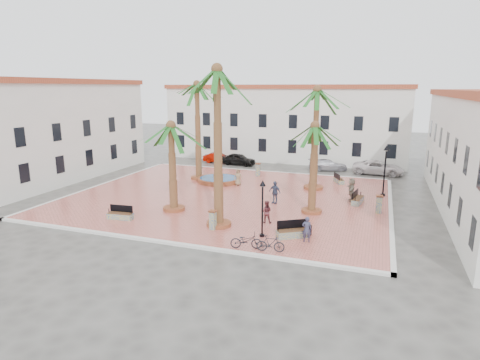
% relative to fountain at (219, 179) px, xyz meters
% --- Properties ---
extents(ground, '(120.00, 120.00, 0.00)m').
position_rel_fountain_xyz_m(ground, '(2.79, -4.52, -0.45)').
color(ground, '#56544F').
rests_on(ground, ground).
extents(plaza, '(26.00, 22.00, 0.15)m').
position_rel_fountain_xyz_m(plaza, '(2.79, -4.52, -0.37)').
color(plaza, '#D4685A').
rests_on(plaza, ground).
extents(kerb_n, '(26.30, 0.30, 0.16)m').
position_rel_fountain_xyz_m(kerb_n, '(2.79, 6.48, -0.37)').
color(kerb_n, silver).
rests_on(kerb_n, ground).
extents(kerb_s, '(26.30, 0.30, 0.16)m').
position_rel_fountain_xyz_m(kerb_s, '(2.79, -15.52, -0.37)').
color(kerb_s, silver).
rests_on(kerb_s, ground).
extents(kerb_e, '(0.30, 22.30, 0.16)m').
position_rel_fountain_xyz_m(kerb_e, '(15.79, -4.52, -0.37)').
color(kerb_e, silver).
rests_on(kerb_e, ground).
extents(kerb_w, '(0.30, 22.30, 0.16)m').
position_rel_fountain_xyz_m(kerb_w, '(-10.21, -4.52, -0.37)').
color(kerb_w, silver).
rests_on(kerb_w, ground).
extents(building_north, '(30.40, 7.40, 9.50)m').
position_rel_fountain_xyz_m(building_north, '(2.79, 15.47, 4.32)').
color(building_north, white).
rests_on(building_north, ground).
extents(building_west, '(6.40, 24.40, 10.00)m').
position_rel_fountain_xyz_m(building_west, '(-16.21, -4.52, 4.57)').
color(building_west, white).
rests_on(building_west, ground).
extents(fountain, '(4.22, 4.22, 2.18)m').
position_rel_fountain_xyz_m(fountain, '(0.00, 0.00, 0.00)').
color(fountain, '#A0512E').
rests_on(fountain, plaza).
extents(palm_nw, '(5.27, 5.27, 9.70)m').
position_rel_fountain_xyz_m(palm_nw, '(-2.37, 0.47, 8.09)').
color(palm_nw, '#A0512E').
rests_on(palm_nw, plaza).
extents(palm_sw, '(5.32, 5.32, 6.73)m').
position_rel_fountain_xyz_m(palm_sw, '(0.34, -9.72, 5.23)').
color(palm_sw, '#A0512E').
rests_on(palm_sw, plaza).
extents(palm_s, '(5.38, 5.38, 10.50)m').
position_rel_fountain_xyz_m(palm_s, '(4.87, -11.85, 8.84)').
color(palm_s, '#A0512E').
rests_on(palm_s, plaza).
extents(palm_e, '(4.85, 4.85, 6.74)m').
position_rel_fountain_xyz_m(palm_e, '(10.22, -6.87, 5.33)').
color(palm_e, '#A0512E').
rests_on(palm_e, plaza).
extents(palm_ne, '(5.63, 5.63, 9.24)m').
position_rel_fountain_xyz_m(palm_ne, '(9.19, 0.27, 7.59)').
color(palm_ne, '#A0512E').
rests_on(palm_ne, plaza).
extents(bench_s, '(1.87, 0.74, 0.96)m').
position_rel_fountain_xyz_m(bench_s, '(-2.19, -12.87, -0.02)').
color(bench_s, gray).
rests_on(bench_s, plaza).
extents(bench_se, '(2.03, 1.58, 1.06)m').
position_rel_fountain_xyz_m(bench_se, '(9.98, -12.31, 0.00)').
color(bench_se, gray).
rests_on(bench_se, plaza).
extents(bench_e, '(0.92, 2.02, 1.03)m').
position_rel_fountain_xyz_m(bench_e, '(13.29, -3.31, -0.01)').
color(bench_e, gray).
rests_on(bench_e, plaza).
extents(bench_ne, '(1.24, 1.83, 0.93)m').
position_rel_fountain_xyz_m(bench_ne, '(11.12, 3.45, -0.03)').
color(bench_ne, gray).
rests_on(bench_ne, plaza).
extents(lamppost_s, '(0.39, 0.39, 3.59)m').
position_rel_fountain_xyz_m(lamppost_s, '(8.16, -12.80, 2.14)').
color(lamppost_s, black).
rests_on(lamppost_s, plaza).
extents(lamppost_e, '(0.47, 0.47, 4.35)m').
position_rel_fountain_xyz_m(lamppost_e, '(15.19, -0.20, 2.65)').
color(lamppost_e, black).
rests_on(lamppost_e, plaza).
extents(bollard_se, '(0.51, 0.51, 1.29)m').
position_rel_fountain_xyz_m(bollard_se, '(4.78, -12.66, 0.37)').
color(bollard_se, gray).
rests_on(bollard_se, plaza).
extents(bollard_n, '(0.50, 0.50, 1.36)m').
position_rel_fountain_xyz_m(bollard_n, '(2.86, 3.76, 0.41)').
color(bollard_n, gray).
rests_on(bollard_n, plaza).
extents(bollard_e, '(0.52, 0.52, 1.34)m').
position_rel_fountain_xyz_m(bollard_e, '(14.91, -5.40, 0.40)').
color(bollard_e, gray).
rests_on(bollard_e, plaza).
extents(litter_bin, '(0.32, 0.32, 0.62)m').
position_rel_fountain_xyz_m(litter_bin, '(10.86, -11.55, 0.01)').
color(litter_bin, black).
rests_on(litter_bin, plaza).
extents(cyclist_a, '(0.64, 0.48, 1.58)m').
position_rel_fountain_xyz_m(cyclist_a, '(10.91, -12.76, 0.50)').
color(cyclist_a, '#353551').
rests_on(cyclist_a, plaza).
extents(bicycle_a, '(1.91, 1.10, 0.95)m').
position_rel_fountain_xyz_m(bicycle_a, '(7.82, -14.92, 0.18)').
color(bicycle_a, black).
rests_on(bicycle_a, plaza).
extents(cyclist_b, '(0.84, 0.70, 1.55)m').
position_rel_fountain_xyz_m(cyclist_b, '(7.69, -10.21, 0.48)').
color(cyclist_b, '#5B282E').
rests_on(cyclist_b, plaza).
extents(bicycle_b, '(1.65, 0.69, 0.96)m').
position_rel_fountain_xyz_m(bicycle_b, '(9.27, -14.92, 0.18)').
color(bicycle_b, black).
rests_on(bicycle_b, plaza).
extents(pedestrian_fountain_a, '(0.93, 0.84, 1.60)m').
position_rel_fountain_xyz_m(pedestrian_fountain_a, '(2.28, -0.80, 0.51)').
color(pedestrian_fountain_a, '#8F7555').
rests_on(pedestrian_fountain_a, plaza).
extents(pedestrian_fountain_b, '(1.15, 0.77, 1.81)m').
position_rel_fountain_xyz_m(pedestrian_fountain_b, '(7.04, -5.44, 0.61)').
color(pedestrian_fountain_b, '#3A4460').
rests_on(pedestrian_fountain_b, plaza).
extents(pedestrian_north, '(0.68, 1.16, 1.78)m').
position_rel_fountain_xyz_m(pedestrian_north, '(-3.14, 2.35, 0.59)').
color(pedestrian_north, '#56575C').
rests_on(pedestrian_north, plaza).
extents(pedestrian_east, '(0.81, 1.81, 1.88)m').
position_rel_fountain_xyz_m(pedestrian_east, '(12.72, -2.63, 0.64)').
color(pedestrian_east, gray).
rests_on(pedestrian_east, plaza).
extents(car_black, '(4.32, 2.16, 1.41)m').
position_rel_fountain_xyz_m(car_black, '(-1.35, 9.52, 0.26)').
color(car_black, black).
rests_on(car_black, ground).
extents(car_red, '(3.84, 1.70, 1.22)m').
position_rel_fountain_xyz_m(car_red, '(-4.25, 10.18, 0.17)').
color(car_red, '#910C00').
rests_on(car_red, ground).
extents(car_silver, '(4.63, 3.02, 1.25)m').
position_rel_fountain_xyz_m(car_silver, '(9.27, 9.84, 0.18)').
color(car_silver, silver).
rests_on(car_silver, ground).
extents(car_white, '(5.45, 2.77, 1.48)m').
position_rel_fountain_xyz_m(car_white, '(14.65, 9.51, 0.29)').
color(car_white, silver).
rests_on(car_white, ground).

